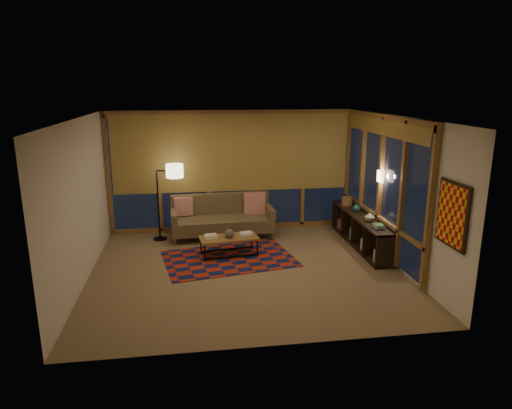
{
  "coord_description": "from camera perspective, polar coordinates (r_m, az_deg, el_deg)",
  "views": [
    {
      "loc": [
        -0.94,
        -7.58,
        3.23
      ],
      "look_at": [
        0.27,
        0.67,
        1.03
      ],
      "focal_mm": 32.0,
      "sensor_mm": 36.0,
      "label": 1
    }
  ],
  "objects": [
    {
      "name": "book_stack_b",
      "position": [
        8.96,
        -1.27,
        -3.66
      ],
      "size": [
        0.29,
        0.25,
        0.05
      ],
      "primitive_type": null,
      "rotation": [
        0.0,
        0.0,
        0.18
      ],
      "color": "silver",
      "rests_on": "coffee_table"
    },
    {
      "name": "wall_sconce",
      "position": [
        8.95,
        15.3,
        3.4
      ],
      "size": [
        0.12,
        0.18,
        0.22
      ],
      "primitive_type": null,
      "color": "beige",
      "rests_on": "walls"
    },
    {
      "name": "coffee_table",
      "position": [
        8.92,
        -3.4,
        -5.22
      ],
      "size": [
        1.17,
        0.65,
        0.37
      ],
      "primitive_type": null,
      "rotation": [
        0.0,
        0.0,
        0.13
      ],
      "color": "olive",
      "rests_on": "floor"
    },
    {
      "name": "teal_bowl",
      "position": [
        9.8,
        12.44,
        -0.46
      ],
      "size": [
        0.18,
        0.18,
        0.15
      ],
      "primitive_type": "sphere",
      "rotation": [
        0.0,
        0.0,
        -0.24
      ],
      "color": "#175F52",
      "rests_on": "bookshelf"
    },
    {
      "name": "window_wall_back",
      "position": [
        10.23,
        -2.94,
        4.15
      ],
      "size": [
        5.3,
        0.16,
        2.6
      ],
      "primitive_type": null,
      "color": "olive",
      "rests_on": "walls"
    },
    {
      "name": "basket",
      "position": [
        10.28,
        11.29,
        0.4
      ],
      "size": [
        0.28,
        0.28,
        0.18
      ],
      "primitive_type": "cylinder",
      "rotation": [
        0.0,
        0.0,
        -0.2
      ],
      "color": "#966642",
      "rests_on": "bookshelf"
    },
    {
      "name": "bookshelf",
      "position": [
        9.65,
        12.92,
        -3.18
      ],
      "size": [
        0.4,
        2.57,
        0.64
      ],
      "primitive_type": null,
      "color": "black",
      "rests_on": "floor"
    },
    {
      "name": "walls",
      "position": [
        7.87,
        -1.25,
        0.93
      ],
      "size": [
        5.51,
        5.01,
        2.7
      ],
      "color": "silver",
      "rests_on": "floor"
    },
    {
      "name": "wall_art",
      "position": [
        7.02,
        23.31,
        -1.16
      ],
      "size": [
        0.06,
        0.74,
        0.94
      ],
      "primitive_type": null,
      "color": "red",
      "rests_on": "walls"
    },
    {
      "name": "sofa",
      "position": [
        9.91,
        -4.24,
        -1.61
      ],
      "size": [
        2.2,
        0.97,
        0.89
      ],
      "primitive_type": null,
      "rotation": [
        0.0,
        0.0,
        0.05
      ],
      "color": "brown",
      "rests_on": "floor"
    },
    {
      "name": "vase",
      "position": [
        9.15,
        14.02,
        -1.47
      ],
      "size": [
        0.22,
        0.22,
        0.2
      ],
      "primitive_type": "imported",
      "rotation": [
        0.0,
        0.0,
        -0.14
      ],
      "color": "tan",
      "rests_on": "bookshelf"
    },
    {
      "name": "ceiling",
      "position": [
        7.66,
        -1.3,
        10.78
      ],
      "size": [
        5.5,
        5.0,
        0.01
      ],
      "primitive_type": "cube",
      "color": "silver",
      "rests_on": "walls"
    },
    {
      "name": "pillow_left",
      "position": [
        10.03,
        -9.07,
        -0.37
      ],
      "size": [
        0.42,
        0.2,
        0.4
      ],
      "primitive_type": null,
      "rotation": [
        0.0,
        0.0,
        0.16
      ],
      "color": "red",
      "rests_on": "sofa"
    },
    {
      "name": "area_rug",
      "position": [
        8.8,
        -3.4,
        -6.76
      ],
      "size": [
        2.65,
        2.0,
        0.01
      ],
      "primitive_type": "cube",
      "rotation": [
        0.0,
        0.0,
        0.17
      ],
      "color": "#A32512",
      "rests_on": "floor"
    },
    {
      "name": "ceramic_pot",
      "position": [
        8.8,
        -3.36,
        -3.61
      ],
      "size": [
        0.2,
        0.2,
        0.17
      ],
      "primitive_type": "sphere",
      "rotation": [
        0.0,
        0.0,
        0.14
      ],
      "color": "#313132",
      "rests_on": "coffee_table"
    },
    {
      "name": "shelf_book_stack",
      "position": [
        8.78,
        15.07,
        -2.67
      ],
      "size": [
        0.19,
        0.25,
        0.07
      ],
      "primitive_type": null,
      "rotation": [
        0.0,
        0.0,
        -0.09
      ],
      "color": "silver",
      "rests_on": "bookshelf"
    },
    {
      "name": "pillow_right",
      "position": [
        10.14,
        -0.19,
        0.18
      ],
      "size": [
        0.48,
        0.18,
        0.47
      ],
      "primitive_type": null,
      "rotation": [
        0.0,
        0.0,
        -0.04
      ],
      "color": "red",
      "rests_on": "sofa"
    },
    {
      "name": "book_stack_a",
      "position": [
        8.82,
        -5.65,
        -3.98
      ],
      "size": [
        0.27,
        0.22,
        0.07
      ],
      "primitive_type": null,
      "rotation": [
        0.0,
        0.0,
        0.12
      ],
      "color": "silver",
      "rests_on": "coffee_table"
    },
    {
      "name": "window_wall_right",
      "position": [
        9.14,
        15.19,
        2.37
      ],
      "size": [
        0.16,
        3.7,
        2.6
      ],
      "primitive_type": null,
      "color": "olive",
      "rests_on": "walls"
    },
    {
      "name": "floor_lamp",
      "position": [
        9.85,
        -12.13,
        0.28
      ],
      "size": [
        0.6,
        0.45,
        1.65
      ],
      "primitive_type": null,
      "rotation": [
        0.0,
        0.0,
        -0.18
      ],
      "color": "black",
      "rests_on": "floor"
    },
    {
      "name": "floor",
      "position": [
        8.3,
        -1.19,
        -8.16
      ],
      "size": [
        5.5,
        5.0,
        0.01
      ],
      "primitive_type": "cube",
      "color": "#8B7258",
      "rests_on": "ground"
    }
  ]
}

